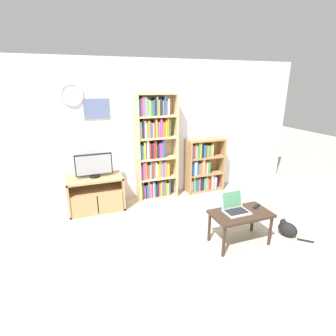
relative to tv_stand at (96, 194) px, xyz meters
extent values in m
plane|color=#BCAD93|center=(1.13, -1.87, -0.31)|extent=(18.00, 18.00, 0.00)
cube|color=silver|center=(1.13, 0.32, 0.99)|extent=(6.32, 0.06, 2.60)
torus|color=#B2B2B7|center=(-0.21, 0.28, 1.68)|extent=(0.38, 0.04, 0.38)
cylinder|color=white|center=(-0.21, 0.28, 1.68)|extent=(0.31, 0.02, 0.31)
cube|color=silver|center=(0.16, 0.29, 1.45)|extent=(0.48, 0.01, 0.38)
cube|color=slate|center=(0.16, 0.28, 1.45)|extent=(0.44, 0.02, 0.34)
cube|color=tan|center=(-0.46, 0.02, 0.00)|extent=(0.04, 0.51, 0.61)
cube|color=tan|center=(0.46, 0.02, 0.00)|extent=(0.04, 0.51, 0.61)
cube|color=tan|center=(0.00, 0.02, 0.28)|extent=(0.95, 0.51, 0.04)
cube|color=tan|center=(0.00, 0.02, -0.29)|extent=(0.95, 0.51, 0.04)
cube|color=tan|center=(0.00, 0.02, 0.06)|extent=(0.88, 0.47, 0.04)
cube|color=tan|center=(-0.22, -0.22, -0.11)|extent=(0.42, 0.02, 0.33)
cube|color=tan|center=(0.22, -0.22, -0.11)|extent=(0.42, 0.02, 0.33)
cylinder|color=black|center=(0.01, 0.03, 0.32)|extent=(0.18, 0.18, 0.04)
cube|color=black|center=(0.01, 0.03, 0.53)|extent=(0.63, 0.05, 0.38)
cube|color=#9399A3|center=(0.01, 0.00, 0.53)|extent=(0.59, 0.01, 0.34)
cube|color=tan|center=(0.82, 0.13, 0.70)|extent=(0.04, 0.28, 2.02)
cube|color=tan|center=(1.56, 0.13, 0.70)|extent=(0.04, 0.28, 2.02)
cube|color=tan|center=(1.19, 0.26, 0.70)|extent=(0.78, 0.02, 2.02)
cube|color=tan|center=(1.19, 0.13, -0.29)|extent=(0.70, 0.24, 0.04)
cube|color=tan|center=(1.19, 0.13, 0.10)|extent=(0.70, 0.24, 0.04)
cube|color=tan|center=(1.19, 0.13, 0.50)|extent=(0.70, 0.24, 0.04)
cube|color=tan|center=(1.19, 0.13, 0.90)|extent=(0.70, 0.24, 0.04)
cube|color=tan|center=(1.19, 0.13, 1.29)|extent=(0.70, 0.24, 0.04)
cube|color=tan|center=(1.19, 0.13, 1.69)|extent=(0.70, 0.24, 0.04)
cube|color=gold|center=(0.86, 0.15, -0.14)|extent=(0.03, 0.17, 0.26)
cube|color=#388947|center=(0.89, 0.15, -0.10)|extent=(0.02, 0.17, 0.34)
cube|color=#9E4293|center=(0.91, 0.14, -0.14)|extent=(0.02, 0.20, 0.26)
cube|color=#232328|center=(0.94, 0.15, -0.13)|extent=(0.02, 0.18, 0.28)
cube|color=#2856A8|center=(0.96, 0.14, -0.14)|extent=(0.03, 0.22, 0.26)
cube|color=#B75B70|center=(1.00, 0.15, -0.10)|extent=(0.03, 0.19, 0.34)
cube|color=#B75B70|center=(1.04, 0.15, -0.13)|extent=(0.04, 0.20, 0.29)
cube|color=red|center=(1.07, 0.14, -0.14)|extent=(0.02, 0.20, 0.28)
cube|color=white|center=(1.09, 0.15, -0.12)|extent=(0.02, 0.20, 0.31)
cube|color=#2856A8|center=(1.12, 0.14, -0.12)|extent=(0.03, 0.20, 0.31)
cube|color=#232328|center=(1.15, 0.14, -0.14)|extent=(0.03, 0.20, 0.26)
cube|color=#232328|center=(1.18, 0.15, -0.11)|extent=(0.03, 0.18, 0.32)
cube|color=#B75B70|center=(1.22, 0.15, -0.13)|extent=(0.03, 0.17, 0.28)
cube|color=gold|center=(1.25, 0.15, -0.13)|extent=(0.03, 0.20, 0.29)
cube|color=#9E4293|center=(1.28, 0.14, -0.11)|extent=(0.02, 0.20, 0.32)
cube|color=#388947|center=(1.31, 0.15, -0.13)|extent=(0.04, 0.18, 0.29)
cube|color=#B75B70|center=(1.35, 0.15, -0.12)|extent=(0.02, 0.18, 0.30)
cube|color=gold|center=(1.38, 0.15, -0.15)|extent=(0.04, 0.20, 0.25)
cube|color=#2856A8|center=(1.42, 0.14, -0.13)|extent=(0.03, 0.20, 0.28)
cube|color=#9E4293|center=(0.86, 0.15, 0.26)|extent=(0.04, 0.20, 0.27)
cube|color=#9E4293|center=(0.91, 0.14, 0.29)|extent=(0.04, 0.22, 0.33)
cube|color=orange|center=(0.95, 0.14, 0.29)|extent=(0.03, 0.20, 0.34)
cube|color=red|center=(0.98, 0.15, 0.26)|extent=(0.02, 0.19, 0.28)
cube|color=orange|center=(1.00, 0.15, 0.25)|extent=(0.02, 0.17, 0.26)
cube|color=#759EB7|center=(1.03, 0.14, 0.26)|extent=(0.03, 0.22, 0.28)
cube|color=#759EB7|center=(1.06, 0.15, 0.28)|extent=(0.02, 0.19, 0.32)
cube|color=red|center=(1.09, 0.15, 0.29)|extent=(0.04, 0.19, 0.33)
cube|color=#5B9389|center=(1.13, 0.15, 0.28)|extent=(0.03, 0.19, 0.32)
cube|color=white|center=(1.16, 0.15, 0.28)|extent=(0.03, 0.19, 0.31)
cube|color=gold|center=(1.19, 0.14, 0.26)|extent=(0.03, 0.20, 0.27)
cube|color=orange|center=(1.22, 0.15, 0.29)|extent=(0.03, 0.18, 0.34)
cube|color=#5B9389|center=(1.26, 0.15, 0.28)|extent=(0.04, 0.18, 0.32)
cube|color=#9E4293|center=(1.30, 0.14, 0.27)|extent=(0.04, 0.20, 0.29)
cube|color=gold|center=(1.34, 0.14, 0.27)|extent=(0.02, 0.20, 0.30)
cube|color=#B75B70|center=(1.36, 0.15, 0.27)|extent=(0.02, 0.19, 0.30)
cube|color=gold|center=(1.39, 0.14, 0.25)|extent=(0.04, 0.21, 0.27)
cube|color=#2856A8|center=(0.86, 0.14, 0.65)|extent=(0.04, 0.20, 0.27)
cube|color=#5B9389|center=(0.90, 0.15, 0.65)|extent=(0.04, 0.17, 0.26)
cube|color=gold|center=(0.93, 0.14, 0.68)|extent=(0.03, 0.21, 0.32)
cube|color=#2856A8|center=(0.96, 0.15, 0.69)|extent=(0.02, 0.18, 0.33)
cube|color=white|center=(1.00, 0.14, 0.69)|extent=(0.04, 0.20, 0.35)
cube|color=red|center=(1.03, 0.14, 0.67)|extent=(0.03, 0.20, 0.30)
cube|color=#232328|center=(1.07, 0.14, 0.66)|extent=(0.04, 0.21, 0.29)
cube|color=red|center=(1.11, 0.14, 0.67)|extent=(0.03, 0.21, 0.29)
cube|color=#B75B70|center=(1.15, 0.15, 0.68)|extent=(0.04, 0.17, 0.31)
cube|color=#232328|center=(1.19, 0.14, 0.65)|extent=(0.03, 0.21, 0.26)
cube|color=#9E4293|center=(1.22, 0.15, 0.66)|extent=(0.02, 0.20, 0.28)
cube|color=#9E4293|center=(1.26, 0.15, 0.66)|extent=(0.04, 0.19, 0.29)
cube|color=#2856A8|center=(1.30, 0.15, 0.69)|extent=(0.04, 0.20, 0.34)
cube|color=#759EB7|center=(0.86, 0.14, 1.07)|extent=(0.04, 0.21, 0.30)
cube|color=orange|center=(0.89, 0.15, 1.04)|extent=(0.02, 0.17, 0.25)
cube|color=#232328|center=(0.92, 0.15, 1.08)|extent=(0.03, 0.19, 0.33)
cube|color=white|center=(0.96, 0.15, 1.07)|extent=(0.03, 0.18, 0.31)
cube|color=#759EB7|center=(0.99, 0.15, 1.05)|extent=(0.02, 0.18, 0.28)
cube|color=orange|center=(1.02, 0.14, 1.07)|extent=(0.04, 0.20, 0.31)
cube|color=#2856A8|center=(1.07, 0.14, 1.05)|extent=(0.03, 0.21, 0.28)
cube|color=white|center=(1.11, 0.15, 1.05)|extent=(0.04, 0.18, 0.26)
cube|color=red|center=(1.14, 0.14, 1.07)|extent=(0.02, 0.20, 0.31)
cube|color=gold|center=(1.16, 0.14, 1.08)|extent=(0.03, 0.20, 0.33)
cube|color=#5B9389|center=(1.19, 0.15, 1.05)|extent=(0.02, 0.17, 0.28)
cube|color=#B75B70|center=(1.22, 0.14, 1.06)|extent=(0.03, 0.21, 0.28)
cube|color=#9E4293|center=(1.25, 0.14, 1.08)|extent=(0.04, 0.21, 0.33)
cube|color=#93704C|center=(1.30, 0.15, 1.05)|extent=(0.03, 0.20, 0.27)
cube|color=orange|center=(1.33, 0.15, 1.06)|extent=(0.02, 0.18, 0.28)
cube|color=gold|center=(1.36, 0.15, 1.07)|extent=(0.03, 0.19, 0.31)
cube|color=orange|center=(1.39, 0.14, 1.08)|extent=(0.02, 0.22, 0.32)
cube|color=#388947|center=(1.42, 0.15, 1.07)|extent=(0.03, 0.18, 0.31)
cube|color=#2856A8|center=(0.86, 0.15, 1.45)|extent=(0.04, 0.20, 0.29)
cube|color=#9E4293|center=(0.90, 0.15, 1.46)|extent=(0.03, 0.19, 0.30)
cube|color=#B75B70|center=(0.94, 0.15, 1.48)|extent=(0.04, 0.20, 0.33)
cube|color=#759EB7|center=(0.98, 0.14, 1.47)|extent=(0.03, 0.20, 0.32)
cube|color=#5B9389|center=(1.01, 0.15, 1.46)|extent=(0.03, 0.20, 0.29)
cube|color=gold|center=(1.05, 0.14, 1.45)|extent=(0.03, 0.20, 0.27)
cube|color=#388947|center=(1.08, 0.14, 1.44)|extent=(0.03, 0.21, 0.26)
cube|color=#2856A8|center=(1.11, 0.14, 1.45)|extent=(0.04, 0.22, 0.27)
cube|color=#232328|center=(1.15, 0.14, 1.46)|extent=(0.04, 0.22, 0.29)
cube|color=#759EB7|center=(1.18, 0.14, 1.47)|extent=(0.02, 0.21, 0.33)
cube|color=gold|center=(1.22, 0.15, 1.45)|extent=(0.04, 0.18, 0.28)
cube|color=#232328|center=(1.25, 0.14, 1.46)|extent=(0.02, 0.22, 0.30)
cube|color=#B75B70|center=(1.27, 0.15, 1.45)|extent=(0.02, 0.18, 0.27)
cube|color=#5B9389|center=(1.30, 0.14, 1.44)|extent=(0.02, 0.20, 0.26)
cube|color=#2856A8|center=(1.33, 0.14, 1.47)|extent=(0.03, 0.21, 0.32)
cube|color=#B75B70|center=(1.37, 0.15, 1.44)|extent=(0.03, 0.19, 0.25)
cube|color=white|center=(1.40, 0.14, 1.45)|extent=(0.03, 0.20, 0.28)
cube|color=#9E754C|center=(1.85, 0.12, 0.24)|extent=(0.04, 0.30, 1.11)
cube|color=#9E754C|center=(2.61, 0.12, 0.24)|extent=(0.04, 0.30, 1.11)
cube|color=#9E754C|center=(2.23, 0.26, 0.24)|extent=(0.80, 0.02, 1.11)
cube|color=#9E754C|center=(2.23, 0.12, -0.29)|extent=(0.72, 0.26, 0.04)
cube|color=#9E754C|center=(2.23, 0.12, 0.06)|extent=(0.72, 0.26, 0.04)
cube|color=#9E754C|center=(2.23, 0.12, 0.42)|extent=(0.72, 0.26, 0.04)
cube|color=#9E754C|center=(2.23, 0.12, 0.78)|extent=(0.72, 0.26, 0.04)
cube|color=orange|center=(1.88, 0.14, -0.14)|extent=(0.02, 0.21, 0.26)
cube|color=white|center=(1.92, 0.14, -0.16)|extent=(0.04, 0.18, 0.23)
cube|color=#5B9389|center=(1.96, 0.14, -0.12)|extent=(0.03, 0.21, 0.30)
cube|color=orange|center=(1.99, 0.14, -0.14)|extent=(0.02, 0.19, 0.27)
cube|color=#388947|center=(2.01, 0.14, -0.12)|extent=(0.02, 0.21, 0.30)
cube|color=#2856A8|center=(2.03, 0.13, -0.14)|extent=(0.02, 0.24, 0.26)
cube|color=#B75B70|center=(2.07, 0.13, -0.14)|extent=(0.04, 0.22, 0.26)
cube|color=#B75B70|center=(2.10, 0.14, -0.14)|extent=(0.02, 0.19, 0.27)
cube|color=#232328|center=(2.13, 0.14, -0.14)|extent=(0.04, 0.21, 0.28)
cube|color=#232328|center=(2.16, 0.14, -0.16)|extent=(0.02, 0.21, 0.23)
cube|color=#5B9389|center=(2.19, 0.13, -0.14)|extent=(0.02, 0.22, 0.27)
cube|color=#5B9389|center=(2.22, 0.13, -0.15)|extent=(0.04, 0.22, 0.26)
cube|color=gold|center=(2.26, 0.14, -0.13)|extent=(0.03, 0.19, 0.29)
cube|color=#93704C|center=(2.29, 0.14, -0.16)|extent=(0.02, 0.20, 0.23)
cube|color=red|center=(2.33, 0.13, -0.15)|extent=(0.04, 0.23, 0.24)
cube|color=white|center=(2.37, 0.14, -0.12)|extent=(0.04, 0.21, 0.30)
cube|color=#5B9389|center=(2.42, 0.14, -0.13)|extent=(0.04, 0.21, 0.28)
cube|color=white|center=(2.45, 0.13, -0.15)|extent=(0.02, 0.23, 0.26)
cube|color=#9E4293|center=(2.48, 0.14, -0.15)|extent=(0.04, 0.19, 0.24)
cube|color=#2856A8|center=(1.89, 0.14, 0.20)|extent=(0.04, 0.21, 0.23)
cube|color=#2856A8|center=(1.93, 0.13, 0.21)|extent=(0.03, 0.24, 0.26)
cube|color=white|center=(1.96, 0.13, 0.22)|extent=(0.03, 0.22, 0.28)
cube|color=#759EB7|center=(2.00, 0.13, 0.23)|extent=(0.02, 0.22, 0.29)
cube|color=#2856A8|center=(2.03, 0.14, 0.21)|extent=(0.04, 0.19, 0.26)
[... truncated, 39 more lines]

